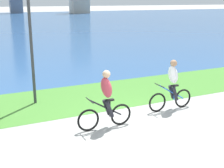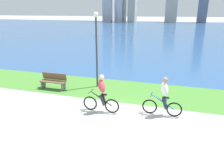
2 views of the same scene
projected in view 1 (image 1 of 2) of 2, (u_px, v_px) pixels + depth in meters
The scene contains 5 objects.
ground_plane at pixel (140, 128), 8.69m from camera, with size 300.00×300.00×0.00m, color #9E9E99.
grass_strip_bayside at pixel (95, 96), 11.61m from camera, with size 120.00×3.40×0.01m, color #478433.
cyclist_lead at pixel (106, 100), 8.52m from camera, with size 1.66×0.52×1.69m.
cyclist_trailing at pixel (172, 85), 9.97m from camera, with size 1.66×0.52×1.68m.
lamppost_tall at pixel (30, 26), 10.11m from camera, with size 0.28×0.28×4.16m.
Camera 1 is at (-4.17, -6.91, 3.56)m, focal length 48.91 mm.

